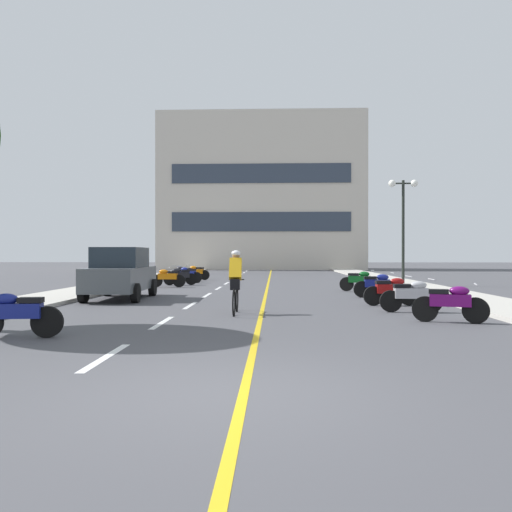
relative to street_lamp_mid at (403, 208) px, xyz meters
name	(u,v)px	position (x,y,z in m)	size (l,w,h in m)	color
ground_plane	(263,284)	(-7.01, 0.77, -3.90)	(140.00, 140.00, 0.00)	#47474C
curb_left	(141,280)	(-14.21, 3.77, -3.84)	(2.40, 72.00, 0.12)	#B7B2A8
curb_right	(390,281)	(0.19, 3.77, -3.84)	(2.40, 72.00, 0.12)	#B7B2A8
lane_dash_0	(106,357)	(-9.01, -18.23, -3.90)	(0.14, 2.20, 0.01)	silver
lane_dash_1	(162,323)	(-9.01, -14.23, -3.90)	(0.14, 2.20, 0.01)	silver
lane_dash_2	(190,305)	(-9.01, -10.23, -3.90)	(0.14, 2.20, 0.01)	silver
lane_dash_3	(207,295)	(-9.01, -6.23, -3.90)	(0.14, 2.20, 0.01)	silver
lane_dash_4	(218,288)	(-9.01, -2.23, -3.90)	(0.14, 2.20, 0.01)	silver
lane_dash_5	(227,283)	(-9.01, 1.77, -3.90)	(0.14, 2.20, 0.01)	silver
lane_dash_6	(233,280)	(-9.01, 5.77, -3.90)	(0.14, 2.20, 0.01)	silver
lane_dash_7	(237,277)	(-9.01, 9.77, -3.90)	(0.14, 2.20, 0.01)	silver
lane_dash_8	(241,274)	(-9.01, 13.77, -3.90)	(0.14, 2.20, 0.01)	silver
lane_dash_9	(244,273)	(-9.01, 17.77, -3.90)	(0.14, 2.20, 0.01)	silver
lane_dash_10	(247,271)	(-9.01, 21.77, -3.90)	(0.14, 2.20, 0.01)	silver
lane_dash_11	(249,270)	(-9.01, 25.77, -3.90)	(0.14, 2.20, 0.01)	silver
centre_line_yellow	(269,281)	(-6.76, 3.77, -3.90)	(0.12, 66.00, 0.01)	gold
office_building	(262,194)	(-7.77, 28.38, 4.01)	(20.94, 7.35, 15.83)	beige
street_lamp_mid	(403,208)	(0.00, 0.00, 0.00)	(1.46, 0.36, 5.17)	black
parked_car_near	(121,273)	(-11.83, -8.09, -2.98)	(2.05, 4.26, 1.82)	black
motorcycle_0	(16,313)	(-11.29, -16.53, -3.43)	(1.70, 0.60, 0.92)	black
motorcycle_1	(451,302)	(-2.34, -14.00, -3.43)	(1.67, 0.71, 0.92)	black
motorcycle_2	(412,295)	(-2.68, -11.86, -3.43)	(1.70, 0.60, 0.92)	black
motorcycle_3	(391,290)	(-2.82, -10.04, -3.43)	(1.70, 0.60, 0.92)	black
motorcycle_4	(377,285)	(-2.67, -7.09, -3.43)	(1.70, 0.60, 0.92)	black
motorcycle_5	(360,280)	(-2.81, -4.07, -3.43)	(1.63, 0.81, 0.92)	black
motorcycle_6	(167,277)	(-11.53, -1.57, -3.43)	(1.70, 0.60, 0.92)	black
motorcycle_7	(180,276)	(-11.22, 0.07, -3.43)	(1.66, 0.73, 0.92)	black
motorcycle_8	(187,274)	(-11.21, 2.20, -3.43)	(1.64, 0.78, 0.92)	black
motorcycle_9	(183,273)	(-11.73, 3.73, -3.43)	(1.68, 0.65, 0.92)	black
motorcycle_10	(196,272)	(-11.22, 5.41, -3.43)	(1.68, 0.65, 0.92)	black
cyclist_rider	(235,280)	(-7.45, -12.39, -3.01)	(0.42, 1.77, 1.71)	black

